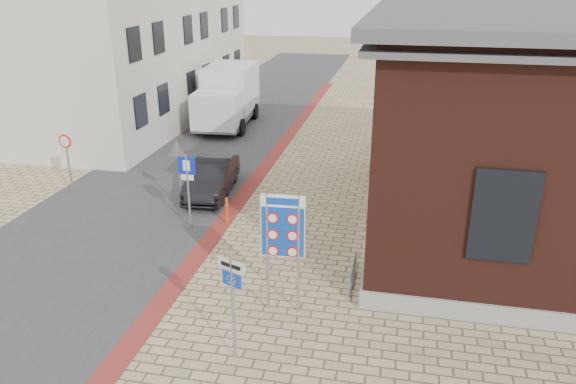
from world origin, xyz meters
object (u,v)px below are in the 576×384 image
Objects in this scene: border_sign at (283,229)px; essen_sign at (232,290)px; parking_sign at (187,179)px; sedan at (212,177)px; box_truck at (228,96)px; bollard at (227,211)px.

essen_sign is at bearing -111.06° from border_sign.
sedan is at bearing 92.14° from parking_sign.
sedan is at bearing 117.81° from border_sign.
parking_sign is (-3.35, 6.00, 0.02)m from essen_sign.
sedan is 3.26m from parking_sign.
sedan is 1.55× the size of essen_sign.
sedan is 1.57× the size of parking_sign.
border_sign is at bearing 93.50° from essen_sign.
sedan is at bearing -79.62° from box_truck.
border_sign reaches higher than bollard.
parking_sign is at bearing -90.31° from sedan.
box_truck is at bearing 98.56° from parking_sign.
essen_sign reaches higher than sedan.
border_sign is at bearing -57.33° from bollard.
sedan is 9.83m from essen_sign.
box_truck is 1.96× the size of border_sign.
parking_sign is (2.73, -12.68, 0.12)m from box_truck.
parking_sign is at bearing 140.27° from essen_sign.
border_sign is 5.63m from bollard.
essen_sign is 6.99m from bollard.
border_sign reaches higher than sedan.
essen_sign is (3.65, -9.06, 1.04)m from sedan.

